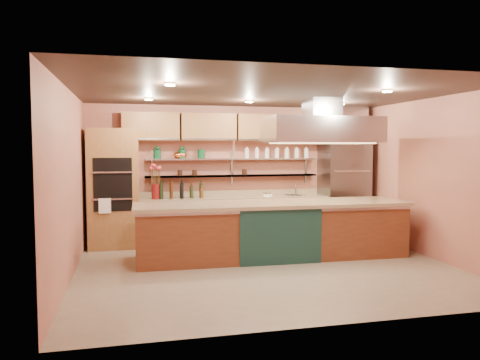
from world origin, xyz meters
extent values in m
cube|color=gray|center=(0.00, 0.00, -0.01)|extent=(6.00, 5.00, 0.02)
cube|color=black|center=(0.00, 0.00, 2.80)|extent=(6.00, 5.00, 0.02)
cube|color=#B56A55|center=(0.00, 2.50, 1.40)|extent=(6.00, 0.04, 2.80)
cube|color=#B56A55|center=(0.00, -2.50, 1.40)|extent=(6.00, 0.04, 2.80)
cube|color=#B56A55|center=(-3.00, 0.00, 1.40)|extent=(0.04, 5.00, 2.80)
cube|color=#B56A55|center=(3.00, 0.00, 1.40)|extent=(0.04, 5.00, 2.80)
cube|color=#986637|center=(-2.45, 2.18, 1.15)|extent=(0.95, 0.64, 2.30)
cube|color=slate|center=(2.35, 2.14, 1.05)|extent=(0.95, 0.72, 2.10)
cube|color=tan|center=(-0.05, 2.20, 0.47)|extent=(3.84, 0.64, 0.93)
cube|color=#A8ABAF|center=(-0.05, 2.37, 1.35)|extent=(3.60, 0.26, 0.03)
cube|color=#A8ABAF|center=(-0.05, 2.37, 1.70)|extent=(3.60, 0.26, 0.03)
cube|color=#986637|center=(0.00, 2.32, 2.35)|extent=(4.60, 0.36, 0.55)
cube|color=#A8ABAF|center=(1.19, 0.66, 2.25)|extent=(2.00, 1.00, 0.45)
cube|color=#FFE5A5|center=(0.00, 0.20, 2.77)|extent=(4.00, 2.80, 0.02)
cube|color=brown|center=(0.29, 0.66, 0.49)|extent=(4.72, 1.12, 0.98)
cylinder|color=maroon|center=(-1.65, 2.15, 1.07)|extent=(0.18, 0.18, 0.29)
cube|color=black|center=(-1.14, 2.15, 1.08)|extent=(0.95, 0.57, 0.30)
cube|color=white|center=(0.63, 2.15, 0.98)|extent=(0.18, 0.13, 0.10)
cylinder|color=silver|center=(1.29, 2.25, 1.04)|extent=(0.04, 0.04, 0.23)
ellipsoid|color=orange|center=(-1.19, 2.37, 1.78)|extent=(0.20, 0.20, 0.13)
cylinder|color=#0E4524|center=(-0.71, 2.37, 1.81)|extent=(0.16, 0.16, 0.18)
camera|label=1|loc=(-2.13, -7.11, 1.94)|focal=35.00mm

